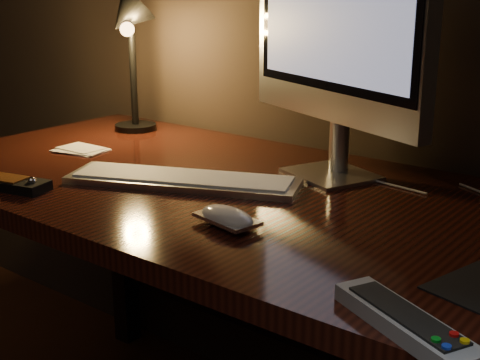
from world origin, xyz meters
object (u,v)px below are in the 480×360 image
Objects in this scene: desk at (267,239)px; media_remote at (10,183)px; tv_remote at (405,322)px; mouse at (227,220)px; desk_lamp at (129,36)px; keyboard at (183,179)px; monitor at (336,18)px.

desk is 9.12× the size of media_remote.
desk is at bearing 166.25° from tv_remote.
desk_lamp is (-0.66, 0.40, 0.25)m from mouse.
desk_lamp reaches higher than keyboard.
keyboard is at bearing 160.05° from mouse.
desk is at bearing -105.73° from monitor.
desk is 3.32× the size of keyboard.
tv_remote is at bearing -39.41° from desk.
monitor is 4.76× the size of mouse.
keyboard is 0.57m from desk_lamp.
tv_remote is at bearing -29.19° from monitor.
tv_remote reaches higher than mouse.
desk_lamp is at bearing 125.24° from keyboard.
monitor is 1.16× the size of keyboard.
desk_lamp is at bearing 165.57° from desk.
media_remote is 0.45× the size of desk_lamp.
monitor reaches higher than mouse.
tv_remote is (0.39, -0.15, 0.00)m from mouse.
keyboard is at bearing 30.09° from media_remote.
monitor reaches higher than tv_remote.
keyboard is at bearing -136.39° from desk.
keyboard is at bearing -110.42° from monitor.
monitor is 0.65m from desk_lamp.
media_remote is at bearing -136.37° from desk.
desk is 7.30× the size of tv_remote.
mouse reaches higher than keyboard.
monitor reaches higher than media_remote.
mouse is 0.67× the size of media_remote.
desk_lamp is at bearing 159.68° from mouse.
desk_lamp reaches higher than media_remote.
desk_lamp is (-0.64, 0.04, -0.07)m from monitor.
monitor is at bearing 24.07° from keyboard.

